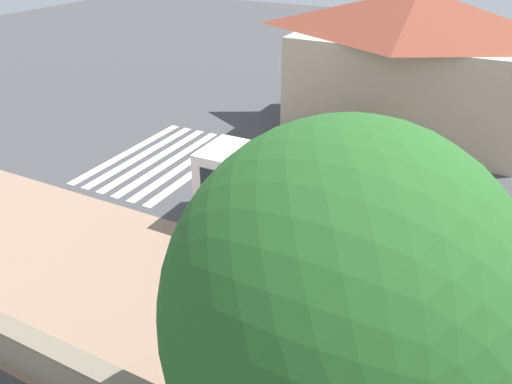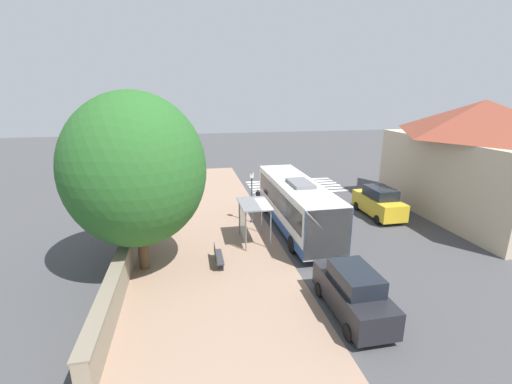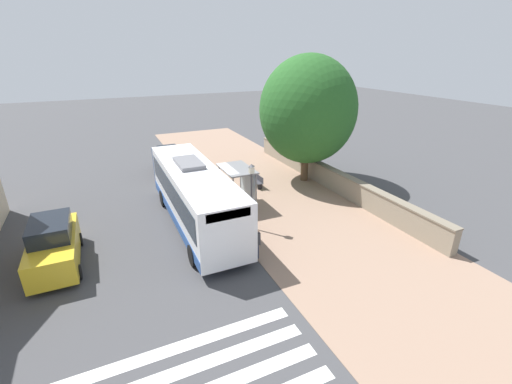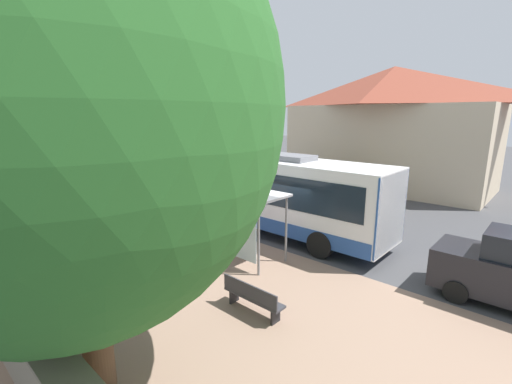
{
  "view_description": "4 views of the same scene",
  "coord_description": "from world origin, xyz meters",
  "views": [
    {
      "loc": [
        -14.7,
        -3.7,
        11.67
      ],
      "look_at": [
        0.72,
        4.3,
        2.09
      ],
      "focal_mm": 35.0,
      "sensor_mm": 36.0,
      "label": 1
    },
    {
      "loc": [
        -5.18,
        -18.77,
        8.78
      ],
      "look_at": [
        -0.71,
        3.45,
        2.22
      ],
      "focal_mm": 24.0,
      "sensor_mm": 36.0,
      "label": 2
    },
    {
      "loc": [
        5.71,
        18.64,
        9.04
      ],
      "look_at": [
        -1.13,
        3.76,
        2.27
      ],
      "focal_mm": 24.0,
      "sensor_mm": 36.0,
      "label": 3
    },
    {
      "loc": [
        -9.86,
        -7.76,
        5.1
      ],
      "look_at": [
        0.66,
        1.69,
        1.91
      ],
      "focal_mm": 24.0,
      "sensor_mm": 36.0,
      "label": 4
    }
  ],
  "objects": [
    {
      "name": "parked_car_far_lane",
      "position": [
        8.41,
        2.91,
        1.06
      ],
      "size": [
        2.0,
        4.67,
        2.2
      ],
      "color": "gold",
      "rests_on": "ground"
    },
    {
      "name": "pedestrian",
      "position": [
        0.0,
        6.24,
        0.93
      ],
      "size": [
        0.34,
        0.22,
        1.6
      ],
      "color": "#2D3347",
      "rests_on": "ground"
    },
    {
      "name": "bus_shelter",
      "position": [
        -1.62,
        0.26,
        2.06
      ],
      "size": [
        1.75,
        2.76,
        2.47
      ],
      "color": "slate",
      "rests_on": "ground"
    },
    {
      "name": "background_building",
      "position": [
        14.95,
        1.68,
        4.3
      ],
      "size": [
        7.45,
        13.72,
        8.36
      ],
      "color": "#C6B293",
      "rests_on": "ground"
    },
    {
      "name": "bench",
      "position": [
        -3.92,
        -2.29,
        0.48
      ],
      "size": [
        0.4,
        1.83,
        0.88
      ],
      "color": "#333338",
      "rests_on": "ground"
    },
    {
      "name": "ground_plane",
      "position": [
        0.0,
        0.0,
        0.0
      ],
      "size": [
        120.0,
        120.0,
        0.0
      ],
      "primitive_type": "plane",
      "color": "#424244",
      "rests_on": "ground"
    },
    {
      "name": "sidewalk_plaza",
      "position": [
        -4.5,
        0.0,
        0.01
      ],
      "size": [
        9.0,
        44.0,
        0.02
      ],
      "color": "#937560",
      "rests_on": "ground"
    },
    {
      "name": "street_lamp_near",
      "position": [
        -1.0,
        3.48,
        2.23
      ],
      "size": [
        0.28,
        0.28,
        3.73
      ],
      "color": "#4C4C51",
      "rests_on": "ground"
    },
    {
      "name": "bus",
      "position": [
        1.59,
        1.66,
        1.81
      ],
      "size": [
        2.68,
        10.83,
        3.49
      ],
      "color": "white",
      "rests_on": "ground"
    },
    {
      "name": "crosswalk_stripes",
      "position": [
        5.0,
        12.27,
        0.0
      ],
      "size": [
        9.0,
        5.25,
        0.01
      ],
      "color": "silver",
      "rests_on": "ground"
    },
    {
      "name": "shade_tree",
      "position": [
        -7.7,
        -1.87,
        5.21
      ],
      "size": [
        6.79,
        6.79,
        8.96
      ],
      "color": "brown",
      "rests_on": "ground"
    }
  ]
}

